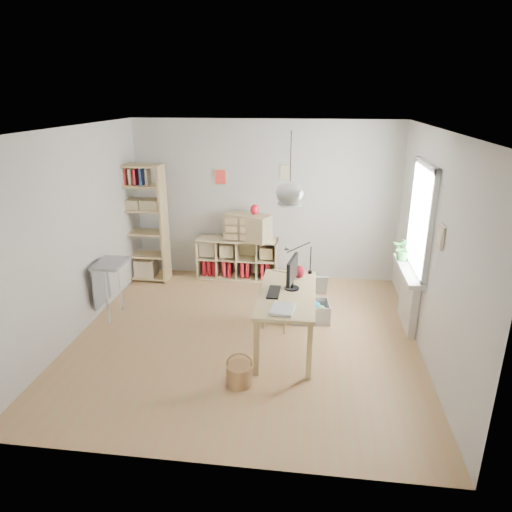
# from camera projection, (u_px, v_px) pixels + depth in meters

# --- Properties ---
(ground) EXTENTS (4.50, 4.50, 0.00)m
(ground) POSITION_uv_depth(u_px,v_px,m) (246.00, 337.00, 6.12)
(ground) COLOR #A88554
(ground) RESTS_ON ground
(room_shell) EXTENTS (4.50, 4.50, 4.50)m
(room_shell) POSITION_uv_depth(u_px,v_px,m) (290.00, 193.00, 5.24)
(room_shell) COLOR silver
(room_shell) RESTS_ON ground
(window_unit) EXTENTS (0.07, 1.16, 1.46)m
(window_unit) POSITION_uv_depth(u_px,v_px,m) (422.00, 219.00, 5.90)
(window_unit) COLOR white
(window_unit) RESTS_ON ground
(radiator) EXTENTS (0.10, 0.80, 0.80)m
(radiator) POSITION_uv_depth(u_px,v_px,m) (409.00, 299.00, 6.29)
(radiator) COLOR silver
(radiator) RESTS_ON ground
(windowsill) EXTENTS (0.22, 1.20, 0.06)m
(windowsill) POSITION_uv_depth(u_px,v_px,m) (409.00, 270.00, 6.15)
(windowsill) COLOR white
(windowsill) RESTS_ON radiator
(desk) EXTENTS (0.70, 1.50, 0.75)m
(desk) POSITION_uv_depth(u_px,v_px,m) (287.00, 299.00, 5.70)
(desk) COLOR #D5B77A
(desk) RESTS_ON ground
(cube_shelf) EXTENTS (1.40, 0.38, 0.72)m
(cube_shelf) POSITION_uv_depth(u_px,v_px,m) (237.00, 261.00, 8.02)
(cube_shelf) COLOR beige
(cube_shelf) RESTS_ON ground
(tall_bookshelf) EXTENTS (0.80, 0.38, 2.00)m
(tall_bookshelf) POSITION_uv_depth(u_px,v_px,m) (142.00, 219.00, 7.68)
(tall_bookshelf) COLOR #D5B77A
(tall_bookshelf) RESTS_ON ground
(side_table) EXTENTS (0.40, 0.55, 0.85)m
(side_table) POSITION_uv_depth(u_px,v_px,m) (107.00, 274.00, 6.47)
(side_table) COLOR gray
(side_table) RESTS_ON ground
(chair) EXTENTS (0.48, 0.48, 0.77)m
(chair) POSITION_uv_depth(u_px,v_px,m) (281.00, 296.00, 6.30)
(chair) COLOR gray
(chair) RESTS_ON ground
(wicker_basket) EXTENTS (0.30, 0.29, 0.40)m
(wicker_basket) POSITION_uv_depth(u_px,v_px,m) (239.00, 374.00, 5.08)
(wicker_basket) COLOR #A7734B
(wicker_basket) RESTS_ON ground
(storage_chest) EXTENTS (0.60, 0.66, 0.58)m
(storage_chest) POSITION_uv_depth(u_px,v_px,m) (310.00, 307.00, 6.56)
(storage_chest) COLOR silver
(storage_chest) RESTS_ON ground
(monitor) EXTENTS (0.19, 0.47, 0.41)m
(monitor) POSITION_uv_depth(u_px,v_px,m) (292.00, 272.00, 5.69)
(monitor) COLOR black
(monitor) RESTS_ON desk
(keyboard) EXTENTS (0.16, 0.39, 0.02)m
(keyboard) POSITION_uv_depth(u_px,v_px,m) (274.00, 292.00, 5.65)
(keyboard) COLOR black
(keyboard) RESTS_ON desk
(task_lamp) EXTENTS (0.39, 0.14, 0.41)m
(task_lamp) POSITION_uv_depth(u_px,v_px,m) (297.00, 255.00, 6.14)
(task_lamp) COLOR black
(task_lamp) RESTS_ON desk
(yarn_ball) EXTENTS (0.16, 0.16, 0.16)m
(yarn_ball) POSITION_uv_depth(u_px,v_px,m) (299.00, 272.00, 6.09)
(yarn_ball) COLOR #520A17
(yarn_ball) RESTS_ON desk
(paper_tray) EXTENTS (0.30, 0.35, 0.03)m
(paper_tray) POSITION_uv_depth(u_px,v_px,m) (283.00, 309.00, 5.19)
(paper_tray) COLOR white
(paper_tray) RESTS_ON desk
(drawer_chest) EXTENTS (0.85, 0.62, 0.44)m
(drawer_chest) POSITION_uv_depth(u_px,v_px,m) (247.00, 227.00, 7.74)
(drawer_chest) COLOR beige
(drawer_chest) RESTS_ON cube_shelf
(red_vase) EXTENTS (0.14, 0.14, 0.17)m
(red_vase) POSITION_uv_depth(u_px,v_px,m) (255.00, 209.00, 7.63)
(red_vase) COLOR #A80E19
(red_vase) RESTS_ON drawer_chest
(potted_plant) EXTENTS (0.39, 0.37, 0.34)m
(potted_plant) POSITION_uv_depth(u_px,v_px,m) (404.00, 249.00, 6.38)
(potted_plant) COLOR #276A2B
(potted_plant) RESTS_ON windowsill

